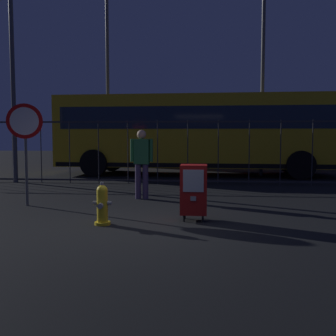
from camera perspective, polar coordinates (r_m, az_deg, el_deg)
The scene contains 11 objects.
ground_plane at distance 7.25m, azimuth -3.27°, elevation -7.88°, with size 60.00×60.00×0.00m, color black.
fire_hydrant at distance 7.33m, azimuth -8.99°, elevation -4.99°, with size 0.33×0.32×0.75m.
newspaper_box_primary at distance 7.58m, azimuth 3.53°, elevation -2.94°, with size 0.48×0.42×1.02m.
stop_sign at distance 9.57m, azimuth -18.98°, elevation 4.59°, with size 0.71×0.31×2.23m.
pedestrian at distance 10.06m, azimuth -3.63°, elevation 1.11°, with size 0.55×0.22×1.67m.
fence_barrier at distance 13.05m, azimuth 0.64°, elevation 2.26°, with size 18.03×0.04×2.00m.
bus_near at distance 16.00m, azimuth 3.92°, elevation 5.18°, with size 10.60×3.13×3.00m.
bus_far at distance 20.85m, azimuth 8.97°, elevation 5.03°, with size 10.51×2.81×3.00m.
street_light_near_left at distance 18.15m, azimuth -8.28°, elevation 13.81°, with size 0.32×0.32×7.77m.
street_light_near_right at distance 14.71m, azimuth -20.65°, elevation 17.36°, with size 0.32×0.32×8.57m.
street_light_far_left at distance 16.24m, azimuth 12.85°, elevation 13.61°, with size 0.32×0.32×7.12m.
Camera 1 is at (1.06, -6.99, 1.58)m, focal length 44.54 mm.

